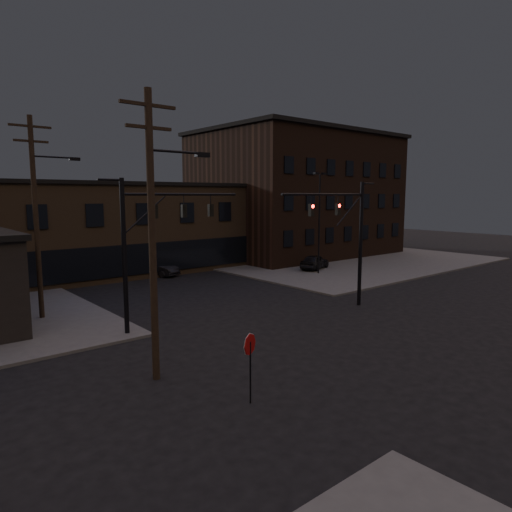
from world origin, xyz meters
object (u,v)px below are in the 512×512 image
at_px(traffic_signal_far, 147,237).
at_px(parked_car_lot_b, 277,252).
at_px(traffic_signal_near, 350,231).
at_px(stop_sign, 250,352).
at_px(parked_car_lot_a, 315,262).
at_px(car_crossing, 157,268).

xyz_separation_m(traffic_signal_far, parked_car_lot_b, (23.80, 15.92, -4.26)).
bearing_deg(traffic_signal_near, stop_sign, -154.10).
bearing_deg(traffic_signal_far, stop_sign, -97.32).
xyz_separation_m(parked_car_lot_a, car_crossing, (-12.94, 7.17, -0.15)).
bearing_deg(stop_sign, parked_car_lot_b, 45.92).
distance_m(traffic_signal_far, car_crossing, 17.65).
distance_m(parked_car_lot_a, car_crossing, 14.79).
bearing_deg(car_crossing, traffic_signal_far, -139.44).
bearing_deg(traffic_signal_near, parked_car_lot_b, 58.87).
distance_m(traffic_signal_near, traffic_signal_far, 12.57).
relative_size(stop_sign, car_crossing, 0.58).
xyz_separation_m(stop_sign, car_crossing, (9.54, 24.97, -1.14)).
bearing_deg(stop_sign, parked_car_lot_a, 38.39).
bearing_deg(traffic_signal_far, traffic_signal_near, -16.17).
xyz_separation_m(stop_sign, parked_car_lot_a, (22.48, 17.81, -0.99)).
relative_size(traffic_signal_near, traffic_signal_far, 1.00).
xyz_separation_m(traffic_signal_near, stop_sign, (-13.36, -6.49, -3.09)).
height_order(traffic_signal_far, stop_sign, traffic_signal_far).
relative_size(traffic_signal_near, stop_sign, 3.23).
distance_m(stop_sign, parked_car_lot_a, 28.69).
height_order(parked_car_lot_b, car_crossing, car_crossing).
xyz_separation_m(traffic_signal_near, parked_car_lot_a, (9.12, 11.32, -4.08)).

